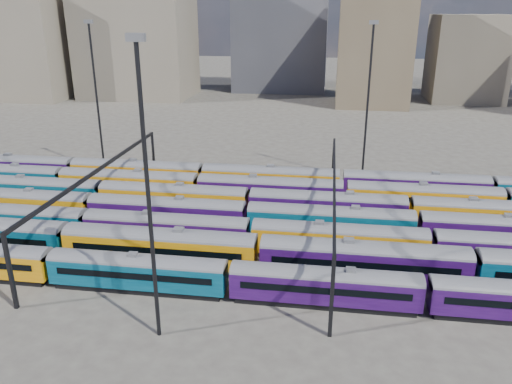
# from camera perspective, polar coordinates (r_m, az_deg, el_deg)

# --- Properties ---
(ground) EXTENTS (500.00, 500.00, 0.00)m
(ground) POSITION_cam_1_polar(r_m,az_deg,el_deg) (64.31, -0.40, -4.83)
(ground) COLOR #423C38
(ground) RESTS_ON ground
(rake_0) EXTENTS (112.72, 2.75, 4.62)m
(rake_0) POSITION_cam_1_polar(r_m,az_deg,el_deg) (50.24, 18.87, -10.57)
(rake_0) COLOR black
(rake_0) RESTS_ON ground
(rake_1) EXTENTS (153.85, 3.21, 5.42)m
(rake_1) POSITION_cam_1_polar(r_m,az_deg,el_deg) (53.63, 12.16, -7.32)
(rake_1) COLOR black
(rake_1) RESTS_ON ground
(rake_2) EXTENTS (142.67, 2.98, 5.02)m
(rake_2) POSITION_cam_1_polar(r_m,az_deg,el_deg) (58.07, 9.45, -5.13)
(rake_2) COLOR black
(rake_2) RESTS_ON ground
(rake_3) EXTENTS (146.43, 3.06, 5.15)m
(rake_3) POSITION_cam_1_polar(r_m,az_deg,el_deg) (65.76, -10.15, -2.01)
(rake_3) COLOR black
(rake_3) RESTS_ON ground
(rake_4) EXTENTS (148.10, 3.09, 5.21)m
(rake_4) POSITION_cam_1_polar(r_m,az_deg,el_deg) (67.19, 8.14, -1.37)
(rake_4) COLOR black
(rake_4) RESTS_ON ground
(rake_5) EXTENTS (149.74, 3.13, 5.27)m
(rake_5) POSITION_cam_1_polar(r_m,az_deg,el_deg) (77.65, -14.33, 1.21)
(rake_5) COLOR black
(rake_5) RESTS_ON ground
(rake_6) EXTENTS (129.25, 3.15, 5.31)m
(rake_6) POSITION_cam_1_polar(r_m,az_deg,el_deg) (78.97, -6.16, 2.07)
(rake_6) COLOR black
(rake_6) RESTS_ON ground
(gantry_1) EXTENTS (0.35, 40.35, 8.03)m
(gantry_1) POSITION_cam_1_polar(r_m,az_deg,el_deg) (67.61, -17.42, 1.67)
(gantry_1) COLOR black
(gantry_1) RESTS_ON ground
(gantry_2) EXTENTS (0.35, 40.35, 8.03)m
(gantry_2) POSITION_cam_1_polar(r_m,az_deg,el_deg) (61.10, 8.89, 0.42)
(gantry_2) COLOR black
(gantry_2) RESTS_ON ground
(mast_1) EXTENTS (1.40, 0.50, 25.60)m
(mast_1) POSITION_cam_1_polar(r_m,az_deg,el_deg) (89.59, -17.80, 10.76)
(mast_1) COLOR black
(mast_1) RESTS_ON ground
(mast_2) EXTENTS (1.40, 0.50, 25.60)m
(mast_2) POSITION_cam_1_polar(r_m,az_deg,el_deg) (40.45, -12.30, 0.61)
(mast_2) COLOR black
(mast_2) RESTS_ON ground
(mast_3) EXTENTS (1.40, 0.50, 25.60)m
(mast_3) POSITION_cam_1_polar(r_m,az_deg,el_deg) (82.86, 12.69, 10.53)
(mast_3) COLOR black
(mast_3) RESTS_ON ground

